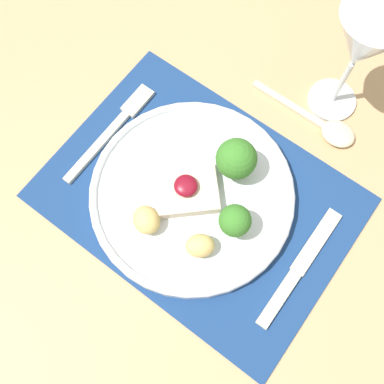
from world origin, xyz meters
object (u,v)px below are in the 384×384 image
object	(u,v)px
spoon	(327,127)
wine_glass_near	(363,45)
knife	(294,275)
dinner_plate	(195,193)
fork	(115,126)

from	to	relation	value
spoon	wine_glass_near	size ratio (longest dim) A/B	0.93
knife	wine_glass_near	xyz separation A→B (m)	(-0.10, 0.26, 0.13)
dinner_plate	knife	distance (m)	0.17
fork	knife	world-z (taller)	knife
knife	wine_glass_near	distance (m)	0.30
dinner_plate	wine_glass_near	distance (m)	0.28
wine_glass_near	dinner_plate	bearing A→B (deg)	-106.71
dinner_plate	fork	world-z (taller)	dinner_plate
fork	dinner_plate	bearing A→B (deg)	-6.52
dinner_plate	wine_glass_near	bearing A→B (deg)	73.29
dinner_plate	fork	bearing A→B (deg)	173.56
fork	spoon	bearing A→B (deg)	36.16
knife	wine_glass_near	bearing A→B (deg)	113.05
dinner_plate	spoon	bearing A→B (deg)	65.43
wine_glass_near	knife	bearing A→B (deg)	-69.76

